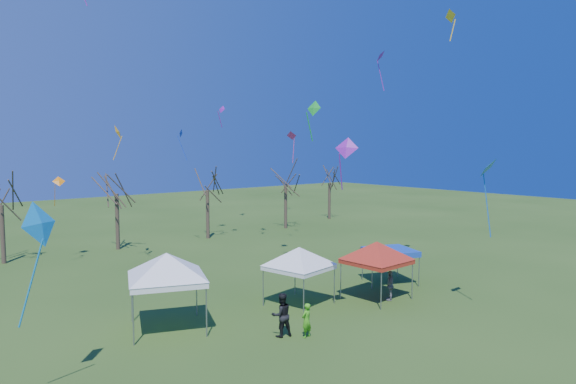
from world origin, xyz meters
The scene contains 24 objects.
ground centered at (0.00, 0.00, 0.00)m, with size 140.00×140.00×0.00m, color #2C4B18.
tree_1 centered at (-10.77, 24.65, 5.79)m, with size 3.42×3.42×7.54m.
tree_2 centered at (-2.37, 24.38, 6.29)m, with size 3.71×3.71×8.18m.
tree_3 centered at (6.03, 24.04, 6.08)m, with size 3.59×3.59×7.91m.
tree_4 centered at (15.36, 24.00, 6.06)m, with size 3.58×3.58×7.89m.
tree_5 centered at (23.72, 26.07, 5.73)m, with size 3.39×3.39×7.46m.
tent_white_west centered at (-7.77, 4.57, 3.37)m, with size 4.41×4.41×4.18m.
tent_white_mid centered at (-0.63, 3.46, 2.94)m, with size 4.05×4.05×3.64m.
tent_red centered at (3.42, 1.52, 3.03)m, with size 4.26×4.26×3.76m.
tent_blue centered at (6.63, 3.16, 1.98)m, with size 3.56×3.56×2.15m.
person_dark centered at (-4.26, 0.47, 0.99)m, with size 0.96×0.75×1.98m, color black.
person_green centered at (-3.47, -0.33, 0.78)m, with size 0.57×0.37×1.55m, color #44AD1B.
person_grey centered at (3.79, 0.84, 0.83)m, with size 0.97×0.40×1.66m, color slate.
kite_27 centered at (0.14, 3.20, 10.48)m, with size 0.58×0.91×2.17m.
kite_17 centered at (7.70, 5.11, 14.26)m, with size 1.03×0.92×2.60m.
kite_19 centered at (5.72, 20.96, 11.65)m, with size 0.54×0.77×1.95m.
kite_5 centered at (5.45, -3.74, 7.43)m, with size 1.46×1.20×4.04m.
kite_22 centered at (1.98, 21.34, 9.47)m, with size 0.91×0.90×2.62m.
kite_11 centered at (-4.44, 18.34, 9.50)m, with size 1.09×1.23×2.50m.
kite_25 centered at (7.56, -0.08, 15.78)m, with size 0.47×0.85×1.84m.
kite_12 centered at (14.23, 21.69, 9.53)m, with size 1.02×1.19×3.16m.
kite_13 centered at (-7.38, 22.44, 5.95)m, with size 0.97×0.74×2.22m.
kite_1 centered at (-1.63, -0.90, 8.43)m, with size 0.99×1.20×2.42m.
kite_14 centered at (-13.99, 0.94, 5.97)m, with size 1.57×1.44×4.11m.
Camera 1 is at (-18.34, -16.93, 8.50)m, focal length 32.00 mm.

